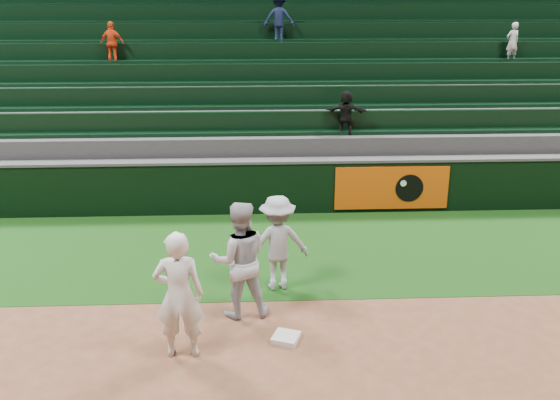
% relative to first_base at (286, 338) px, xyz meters
% --- Properties ---
extents(ground, '(70.00, 70.00, 0.00)m').
position_rel_first_base_xyz_m(ground, '(-0.30, 0.30, -0.04)').
color(ground, brown).
rests_on(ground, ground).
extents(foul_grass, '(36.00, 4.20, 0.01)m').
position_rel_first_base_xyz_m(foul_grass, '(-0.30, 3.30, -0.04)').
color(foul_grass, '#0F350D').
rests_on(foul_grass, ground).
extents(first_base, '(0.48, 0.48, 0.08)m').
position_rel_first_base_xyz_m(first_base, '(0.00, 0.00, 0.00)').
color(first_base, white).
rests_on(first_base, ground).
extents(first_baseman, '(0.70, 0.47, 1.89)m').
position_rel_first_base_xyz_m(first_baseman, '(-1.50, -0.30, 0.90)').
color(first_baseman, silver).
rests_on(first_baseman, ground).
extents(baserunner, '(1.02, 0.84, 1.90)m').
position_rel_first_base_xyz_m(baserunner, '(-0.68, 0.81, 0.91)').
color(baserunner, '#ADAFB8').
rests_on(baserunner, ground).
extents(base_coach, '(1.17, 0.78, 1.67)m').
position_rel_first_base_xyz_m(base_coach, '(-0.05, 1.69, 0.80)').
color(base_coach, '#9DA1AA').
rests_on(base_coach, foul_grass).
extents(field_wall, '(36.00, 0.45, 1.25)m').
position_rel_first_base_xyz_m(field_wall, '(-0.27, 5.49, 0.59)').
color(field_wall, black).
rests_on(field_wall, ground).
extents(stadium_seating, '(36.00, 5.95, 5.20)m').
position_rel_first_base_xyz_m(stadium_seating, '(-0.31, 9.27, 1.66)').
color(stadium_seating, '#323234').
rests_on(stadium_seating, ground).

